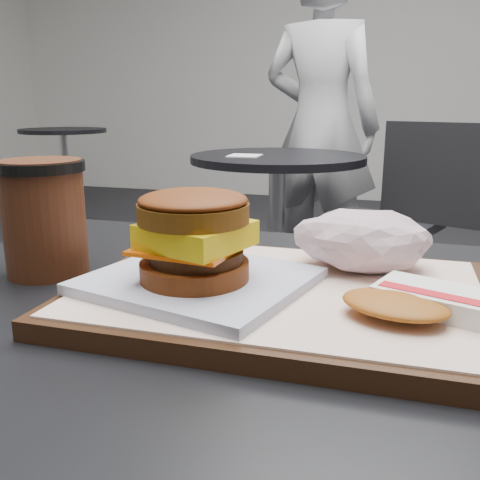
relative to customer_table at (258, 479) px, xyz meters
name	(u,v)px	position (x,y,z in m)	size (l,w,h in m)	color
customer_table	(258,479)	(0.00, 0.00, 0.00)	(0.80, 0.60, 0.77)	#A5A5AA
serving_tray	(281,295)	(0.02, 0.02, 0.20)	(0.38, 0.28, 0.02)	black
breakfast_sandwich	(196,247)	(-0.06, -0.01, 0.24)	(0.23, 0.21, 0.09)	silver
hash_brown	(416,301)	(0.14, -0.02, 0.22)	(0.13, 0.11, 0.02)	white
crumpled_wrapper	(362,240)	(0.08, 0.09, 0.24)	(0.14, 0.11, 0.06)	silver
coffee_cup	(44,213)	(-0.26, 0.04, 0.25)	(0.10, 0.10, 0.13)	#411D0F
neighbor_table	(277,204)	(-0.35, 1.65, -0.03)	(0.70, 0.70, 0.75)	black
napkin	(245,156)	(-0.46, 1.56, 0.17)	(0.12, 0.12, 0.00)	white
neighbor_chair	(397,214)	(0.12, 1.78, -0.07)	(0.65, 0.54, 0.88)	#A3A3A8
patron	(320,127)	(-0.28, 2.31, 0.25)	(0.61, 0.40, 1.66)	silver
bg_table_mid	(65,153)	(-2.40, 3.20, -0.02)	(0.66, 0.66, 0.75)	black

